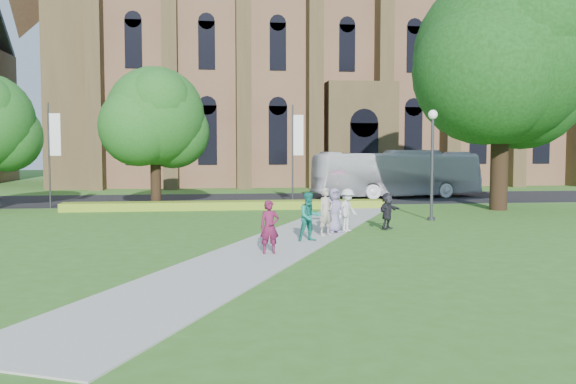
{
  "coord_description": "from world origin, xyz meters",
  "views": [
    {
      "loc": [
        -3.14,
        -22.77,
        3.48
      ],
      "look_at": [
        0.27,
        3.89,
        1.6
      ],
      "focal_mm": 40.0,
      "sensor_mm": 36.0,
      "label": 1
    }
  ],
  "objects": [
    {
      "name": "road",
      "position": [
        0.0,
        20.0,
        0.01
      ],
      "size": [
        160.0,
        10.0,
        0.02
      ],
      "primitive_type": "cube",
      "color": "black",
      "rests_on": "ground"
    },
    {
      "name": "parasol",
      "position": [
        2.14,
        2.57,
        2.16
      ],
      "size": [
        0.77,
        0.77,
        0.65
      ],
      "primitive_type": "imported",
      "rotation": [
        0.0,
        0.0,
        0.05
      ],
      "color": "#D395B2",
      "rests_on": "pedestrian_4"
    },
    {
      "name": "streetlamp",
      "position": [
        7.5,
        6.5,
        3.3
      ],
      "size": [
        0.44,
        0.44,
        5.24
      ],
      "color": "#38383D",
      "rests_on": "ground"
    },
    {
      "name": "street_tree_1",
      "position": [
        -6.0,
        14.5,
        5.22
      ],
      "size": [
        5.6,
        5.6,
        8.05
      ],
      "color": "#332114",
      "rests_on": "ground"
    },
    {
      "name": "pedestrian_3",
      "position": [
        2.02,
        3.33,
        0.81
      ],
      "size": [
        0.94,
        0.86,
        1.55
      ],
      "primitive_type": "imported",
      "rotation": [
        0.0,
        0.0,
        0.68
      ],
      "color": "black",
      "rests_on": "footpath"
    },
    {
      "name": "footpath",
      "position": [
        0.0,
        1.0,
        0.02
      ],
      "size": [
        15.58,
        28.54,
        0.04
      ],
      "primitive_type": "cube",
      "rotation": [
        0.0,
        0.0,
        -0.44
      ],
      "color": "#B2B2A8",
      "rests_on": "ground"
    },
    {
      "name": "banner_pole_0",
      "position": [
        2.11,
        15.2,
        3.39
      ],
      "size": [
        0.7,
        0.1,
        6.0
      ],
      "color": "#38383D",
      "rests_on": "ground"
    },
    {
      "name": "tour_coach",
      "position": [
        9.88,
        20.0,
        1.65
      ],
      "size": [
        11.99,
        4.45,
        3.26
      ],
      "primitive_type": "imported",
      "rotation": [
        0.0,
        0.0,
        1.72
      ],
      "color": "white",
      "rests_on": "road"
    },
    {
      "name": "pedestrian_4",
      "position": [
        1.96,
        2.47,
        0.94
      ],
      "size": [
        1.0,
        0.8,
        1.8
      ],
      "primitive_type": "imported",
      "rotation": [
        0.0,
        0.0,
        0.29
      ],
      "color": "gray",
      "rests_on": "footpath"
    },
    {
      "name": "banner_pole_1",
      "position": [
        -11.89,
        15.2,
        3.39
      ],
      "size": [
        0.7,
        0.1,
        6.0
      ],
      "color": "#38383D",
      "rests_on": "ground"
    },
    {
      "name": "pedestrian_1",
      "position": [
        0.62,
        0.34,
        0.94
      ],
      "size": [
        1.01,
        0.86,
        1.79
      ],
      "primitive_type": "imported",
      "rotation": [
        0.0,
        0.0,
        0.24
      ],
      "color": "#197D69",
      "rests_on": "footpath"
    },
    {
      "name": "cathedral",
      "position": [
        10.0,
        39.73,
        12.98
      ],
      "size": [
        52.6,
        18.25,
        28.0
      ],
      "color": "brown",
      "rests_on": "ground"
    },
    {
      "name": "flower_hedge",
      "position": [
        -2.0,
        13.2,
        0.23
      ],
      "size": [
        18.0,
        1.4,
        0.45
      ],
      "primitive_type": "cube",
      "color": "#A2AB22",
      "rests_on": "ground"
    },
    {
      "name": "pedestrian_0",
      "position": [
        -1.12,
        -2.29,
        0.9
      ],
      "size": [
        0.66,
        0.46,
        1.73
      ],
      "primitive_type": "imported",
      "rotation": [
        0.0,
        0.0,
        0.07
      ],
      "color": "maroon",
      "rests_on": "footpath"
    },
    {
      "name": "ground",
      "position": [
        0.0,
        0.0,
        0.0
      ],
      "size": [
        160.0,
        160.0,
        0.0
      ],
      "primitive_type": "plane",
      "color": "#38641E",
      "rests_on": "ground"
    },
    {
      "name": "pedestrian_2",
      "position": [
        2.58,
        2.79,
        0.91
      ],
      "size": [
        1.28,
        1.22,
        1.75
      ],
      "primitive_type": "imported",
      "rotation": [
        0.0,
        0.0,
        0.69
      ],
      "color": "silver",
      "rests_on": "footpath"
    },
    {
      "name": "large_tree",
      "position": [
        13.0,
        11.0,
        8.37
      ],
      "size": [
        9.6,
        9.6,
        13.2
      ],
      "color": "#332114",
      "rests_on": "ground"
    },
    {
      "name": "pedestrian_6",
      "position": [
        1.48,
        1.67,
        0.97
      ],
      "size": [
        0.81,
        0.74,
        1.87
      ],
      "primitive_type": "imported",
      "rotation": [
        0.0,
        0.0,
        0.55
      ],
      "color": "#A8998C",
      "rests_on": "footpath"
    },
    {
      "name": "pedestrian_5",
      "position": [
        4.43,
        3.36,
        0.8
      ],
      "size": [
        1.33,
        1.31,
        1.53
      ],
      "primitive_type": "imported",
      "rotation": [
        0.0,
        0.0,
        0.78
      ],
      "color": "#232229",
      "rests_on": "footpath"
    }
  ]
}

